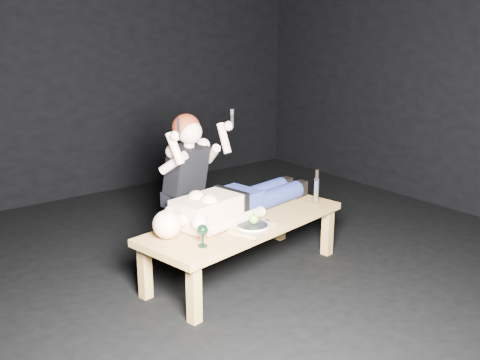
# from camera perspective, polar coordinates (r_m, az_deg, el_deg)

# --- Properties ---
(ground) EXTENTS (5.00, 5.00, 0.00)m
(ground) POSITION_cam_1_polar(r_m,az_deg,el_deg) (4.75, 0.55, -7.90)
(ground) COLOR black
(ground) RESTS_ON ground
(back_wall) EXTENTS (5.00, 0.00, 5.00)m
(back_wall) POSITION_cam_1_polar(r_m,az_deg,el_deg) (6.52, -13.38, 11.80)
(back_wall) COLOR black
(back_wall) RESTS_ON ground
(table) EXTENTS (1.77, 0.91, 0.45)m
(table) POSITION_cam_1_polar(r_m,az_deg,el_deg) (4.40, 0.40, -6.73)
(table) COLOR #A1773B
(table) RESTS_ON ground
(lying_man) EXTENTS (1.71, 0.78, 0.26)m
(lying_man) POSITION_cam_1_polar(r_m,az_deg,el_deg) (4.39, -0.38, -1.85)
(lying_man) COLOR #EBB792
(lying_man) RESTS_ON table
(kneeling_woman) EXTENTS (0.77, 0.84, 1.25)m
(kneeling_woman) POSITION_cam_1_polar(r_m,az_deg,el_deg) (4.60, -6.02, -0.53)
(kneeling_woman) COLOR black
(kneeling_woman) RESTS_ON ground
(serving_tray) EXTENTS (0.39, 0.34, 0.02)m
(serving_tray) POSITION_cam_1_polar(r_m,az_deg,el_deg) (4.12, 1.26, -4.84)
(serving_tray) COLOR tan
(serving_tray) RESTS_ON table
(plate) EXTENTS (0.28, 0.28, 0.02)m
(plate) POSITION_cam_1_polar(r_m,az_deg,el_deg) (4.11, 1.26, -4.61)
(plate) COLOR white
(plate) RESTS_ON serving_tray
(apple) EXTENTS (0.07, 0.07, 0.07)m
(apple) POSITION_cam_1_polar(r_m,az_deg,el_deg) (4.12, 1.40, -3.94)
(apple) COLOR #5C9928
(apple) RESTS_ON plate
(goblet) EXTENTS (0.09, 0.09, 0.16)m
(goblet) POSITION_cam_1_polar(r_m,az_deg,el_deg) (3.80, -3.76, -5.59)
(goblet) COLOR black
(goblet) RESTS_ON table
(fork_flat) EXTENTS (0.06, 0.18, 0.01)m
(fork_flat) POSITION_cam_1_polar(r_m,az_deg,el_deg) (3.93, -1.00, -5.98)
(fork_flat) COLOR #B2B2B7
(fork_flat) RESTS_ON table
(knife_flat) EXTENTS (0.04, 0.18, 0.01)m
(knife_flat) POSITION_cam_1_polar(r_m,az_deg,el_deg) (4.24, 3.20, -4.33)
(knife_flat) COLOR #B2B2B7
(knife_flat) RESTS_ON table
(spoon_flat) EXTENTS (0.12, 0.15, 0.01)m
(spoon_flat) POSITION_cam_1_polar(r_m,az_deg,el_deg) (4.31, 1.84, -3.98)
(spoon_flat) COLOR #B2B2B7
(spoon_flat) RESTS_ON table
(carving_knife) EXTENTS (0.04, 0.05, 0.29)m
(carving_knife) POSITION_cam_1_polar(r_m,az_deg,el_deg) (4.66, 7.68, -0.72)
(carving_knife) COLOR #B2B2B7
(carving_knife) RESTS_ON table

